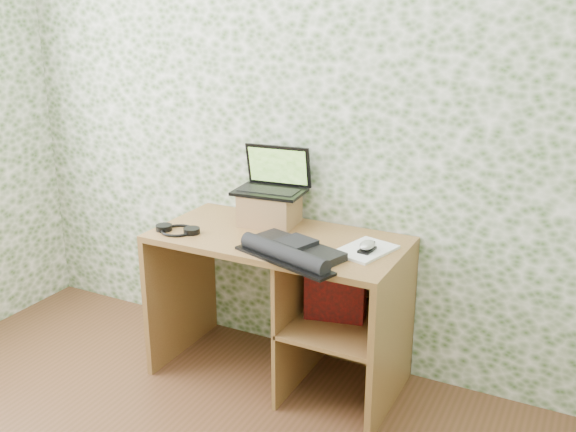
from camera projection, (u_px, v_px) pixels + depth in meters
The scene contains 10 objects.
wall_back at pixel (307, 111), 3.12m from camera, with size 3.50×3.50×0.00m, color white.
desk at pixel (295, 289), 3.11m from camera, with size 1.20×0.60×0.75m.
riser at pixel (270, 209), 3.18m from camera, with size 0.27×0.22×0.16m, color olive.
laptop at pixel (273, 181), 3.17m from camera, with size 0.36×0.27×0.23m.
keyboard at pixel (291, 251), 2.79m from camera, with size 0.52×0.40×0.07m.
headphones at pixel (178, 230), 3.09m from camera, with size 0.23×0.19×0.03m.
notepad at pixel (365, 250), 2.85m from camera, with size 0.19×0.27×0.01m, color white.
mouse at pixel (367, 247), 2.82m from camera, with size 0.06×0.10×0.03m, color silver.
pen at pixel (373, 247), 2.86m from camera, with size 0.01×0.01×0.12m, color black.
red_box at pixel (335, 286), 2.96m from camera, with size 0.28×0.09×0.33m, color #980F0D.
Camera 1 is at (1.34, -1.07, 1.80)m, focal length 40.00 mm.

